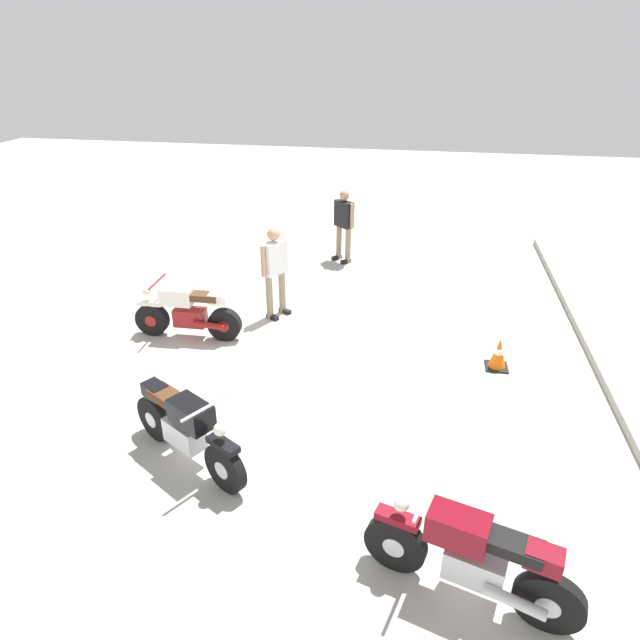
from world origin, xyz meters
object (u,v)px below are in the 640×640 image
motorcycle_maroon_cruiser (472,557)px  person_in_black_shirt (344,221)px  traffic_cone (498,354)px  person_in_white_shirt (275,266)px  motorcycle_cream_vintage (188,313)px  motorcycle_black_cruiser (186,428)px

motorcycle_maroon_cruiser → person_in_black_shirt: bearing=-58.0°
motorcycle_maroon_cruiser → traffic_cone: size_ratio=3.85×
motorcycle_maroon_cruiser → traffic_cone: bearing=-82.9°
person_in_black_shirt → person_in_white_shirt: bearing=26.8°
motorcycle_cream_vintage → traffic_cone: (0.09, 5.35, -0.23)m
motorcycle_cream_vintage → person_in_black_shirt: bearing=-118.2°
motorcycle_maroon_cruiser → person_in_white_shirt: person_in_white_shirt is taller
motorcycle_black_cruiser → motorcycle_cream_vintage: motorcycle_black_cruiser is taller
traffic_cone → motorcycle_cream_vintage: bearing=-90.9°
traffic_cone → person_in_white_shirt: bearing=-107.0°
motorcycle_maroon_cruiser → motorcycle_black_cruiser: size_ratio=1.10×
motorcycle_maroon_cruiser → traffic_cone: (-4.38, 0.70, -0.26)m
motorcycle_black_cruiser → person_in_black_shirt: (-7.45, 0.89, 0.46)m
person_in_black_shirt → person_in_white_shirt: 3.29m
motorcycle_cream_vintage → person_in_black_shirt: (-4.33, 2.16, 0.50)m
person_in_black_shirt → traffic_cone: bearing=77.5°
motorcycle_black_cruiser → person_in_black_shirt: size_ratio=1.08×
person_in_white_shirt → traffic_cone: bearing=13.1°
motorcycle_black_cruiser → motorcycle_maroon_cruiser: bearing=9.5°
motorcycle_black_cruiser → traffic_cone: size_ratio=3.49×
traffic_cone → motorcycle_black_cruiser: bearing=-53.3°
motorcycle_black_cruiser → person_in_black_shirt: person_in_black_shirt is taller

